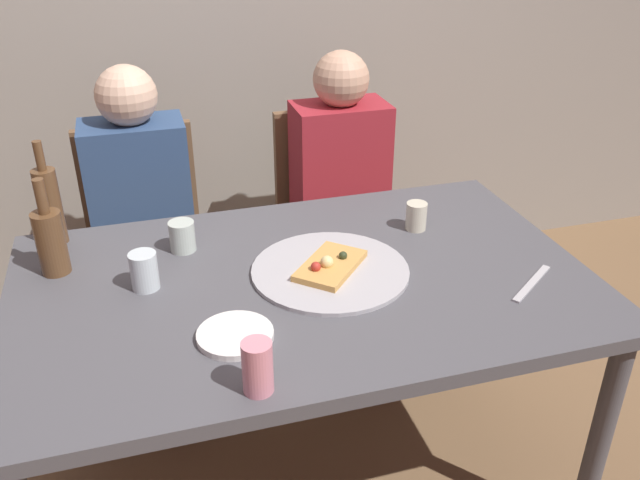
% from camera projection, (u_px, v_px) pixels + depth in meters
% --- Properties ---
extents(ground_plane, '(8.00, 8.00, 0.00)m').
position_uv_depth(ground_plane, '(306.00, 475.00, 2.17)').
color(ground_plane, brown).
extents(dining_table, '(1.56, 0.97, 0.75)m').
position_uv_depth(dining_table, '(304.00, 301.00, 1.84)').
color(dining_table, '#4C4C51').
rests_on(dining_table, ground_plane).
extents(pizza_tray, '(0.44, 0.44, 0.01)m').
position_uv_depth(pizza_tray, '(330.00, 270.00, 1.84)').
color(pizza_tray, '#ADADB2').
rests_on(pizza_tray, dining_table).
extents(pizza_slice_last, '(0.24, 0.25, 0.05)m').
position_uv_depth(pizza_slice_last, '(330.00, 265.00, 1.83)').
color(pizza_slice_last, tan).
rests_on(pizza_slice_last, pizza_tray).
extents(wine_bottle, '(0.08, 0.08, 0.28)m').
position_uv_depth(wine_bottle, '(50.00, 240.00, 1.79)').
color(wine_bottle, brown).
rests_on(wine_bottle, dining_table).
extents(beer_bottle, '(0.07, 0.07, 0.32)m').
position_uv_depth(beer_bottle, '(50.00, 204.00, 1.94)').
color(beer_bottle, brown).
rests_on(beer_bottle, dining_table).
extents(tumbler_near, '(0.08, 0.08, 0.09)m').
position_uv_depth(tumbler_near, '(182.00, 236.00, 1.93)').
color(tumbler_near, '#B7C6BC').
rests_on(tumbler_near, dining_table).
extents(tumbler_far, '(0.06, 0.06, 0.09)m').
position_uv_depth(tumbler_far, '(416.00, 216.00, 2.05)').
color(tumbler_far, beige).
rests_on(tumbler_far, dining_table).
extents(wine_glass, '(0.07, 0.07, 0.10)m').
position_uv_depth(wine_glass, '(144.00, 271.00, 1.74)').
color(wine_glass, silver).
rests_on(wine_glass, dining_table).
extents(soda_can, '(0.07, 0.07, 0.12)m').
position_uv_depth(soda_can, '(258.00, 367.00, 1.38)').
color(soda_can, pink).
rests_on(soda_can, dining_table).
extents(plate_stack, '(0.18, 0.18, 0.02)m').
position_uv_depth(plate_stack, '(235.00, 335.00, 1.57)').
color(plate_stack, white).
rests_on(plate_stack, dining_table).
extents(table_knife, '(0.19, 0.15, 0.01)m').
position_uv_depth(table_knife, '(532.00, 283.00, 1.78)').
color(table_knife, '#B7B7BC').
rests_on(table_knife, dining_table).
extents(chair_left, '(0.44, 0.44, 0.90)m').
position_uv_depth(chair_left, '(145.00, 232.00, 2.57)').
color(chair_left, brown).
rests_on(chair_left, ground_plane).
extents(chair_right, '(0.44, 0.44, 0.90)m').
position_uv_depth(chair_right, '(335.00, 208.00, 2.76)').
color(chair_right, brown).
rests_on(chair_right, ground_plane).
extents(guest_in_sweater, '(0.36, 0.56, 1.17)m').
position_uv_depth(guest_in_sweater, '(143.00, 219.00, 2.38)').
color(guest_in_sweater, navy).
rests_on(guest_in_sweater, ground_plane).
extents(guest_in_beanie, '(0.36, 0.56, 1.17)m').
position_uv_depth(guest_in_beanie, '(347.00, 194.00, 2.57)').
color(guest_in_beanie, maroon).
rests_on(guest_in_beanie, ground_plane).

